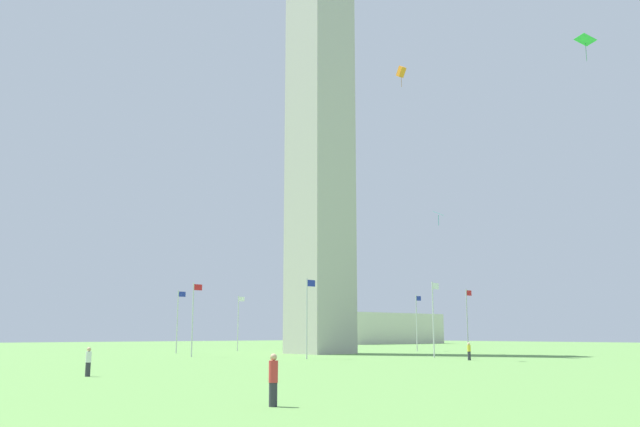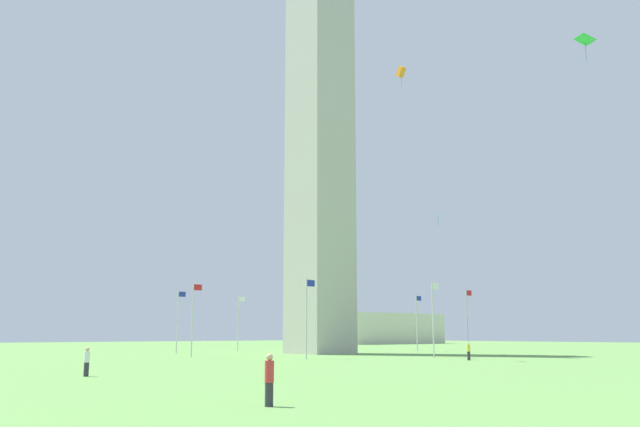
# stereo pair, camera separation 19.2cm
# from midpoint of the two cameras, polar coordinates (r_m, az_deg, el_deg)

# --- Properties ---
(ground_plane) EXTENTS (260.00, 260.00, 0.00)m
(ground_plane) POSITION_cam_midpoint_polar(r_m,az_deg,el_deg) (84.78, -0.07, -11.68)
(ground_plane) COLOR #609347
(obelisk_monument) EXTENTS (6.51, 6.51, 59.23)m
(obelisk_monument) POSITION_cam_midpoint_polar(r_m,az_deg,el_deg) (88.99, -0.06, 7.75)
(obelisk_monument) COLOR #B7B2A8
(obelisk_monument) RESTS_ON ground
(flagpole_n) EXTENTS (1.12, 0.14, 7.79)m
(flagpole_n) POSITION_cam_midpoint_polar(r_m,az_deg,el_deg) (97.48, 8.06, -8.85)
(flagpole_n) COLOR silver
(flagpole_n) RESTS_ON ground
(flagpole_ne) EXTENTS (1.12, 0.14, 7.79)m
(flagpole_ne) POSITION_cam_midpoint_polar(r_m,az_deg,el_deg) (102.70, 0.70, -9.00)
(flagpole_ne) COLOR silver
(flagpole_ne) RESTS_ON ground
(flagpole_e) EXTENTS (1.12, 0.14, 7.79)m
(flagpole_e) POSITION_cam_midpoint_polar(r_m,az_deg,el_deg) (99.06, -6.92, -8.89)
(flagpole_e) COLOR silver
(flagpole_e) RESTS_ON ground
(flagpole_se) EXTENTS (1.12, 0.14, 7.79)m
(flagpole_se) POSITION_cam_midpoint_polar(r_m,az_deg,el_deg) (87.94, -11.90, -8.62)
(flagpole_se) COLOR silver
(flagpole_se) RESTS_ON ground
(flagpole_s) EXTENTS (1.12, 0.14, 7.79)m
(flagpole_s) POSITION_cam_midpoint_polar(r_m,az_deg,el_deg) (74.33, -10.66, -8.44)
(flagpole_s) COLOR silver
(flagpole_s) RESTS_ON ground
(flagpole_sw) EXTENTS (1.12, 0.14, 7.79)m
(flagpole_sw) POSITION_cam_midpoint_polar(r_m,az_deg,el_deg) (66.94, -1.16, -8.46)
(flagpole_sw) COLOR silver
(flagpole_sw) RESTS_ON ground
(flagpole_w) EXTENTS (1.12, 0.14, 7.79)m
(flagpole_w) POSITION_cam_midpoint_polar(r_m,az_deg,el_deg) (72.21, 9.42, -8.44)
(flagpole_w) COLOR silver
(flagpole_w) RESTS_ON ground
(flagpole_nw) EXTENTS (1.12, 0.14, 7.79)m
(flagpole_nw) POSITION_cam_midpoint_polar(r_m,az_deg,el_deg) (85.40, 12.19, -8.57)
(flagpole_nw) COLOR silver
(flagpole_nw) RESTS_ON ground
(person_red_shirt) EXTENTS (0.32, 0.32, 1.78)m
(person_red_shirt) POSITION_cam_midpoint_polar(r_m,az_deg,el_deg) (24.03, -4.18, -13.76)
(person_red_shirt) COLOR #2D2D38
(person_red_shirt) RESTS_ON ground
(person_white_shirt) EXTENTS (0.32, 0.32, 1.66)m
(person_white_shirt) POSITION_cam_midpoint_polar(r_m,az_deg,el_deg) (42.49, -18.98, -11.69)
(person_white_shirt) COLOR #2D2D38
(person_white_shirt) RESTS_ON ground
(person_yellow_shirt) EXTENTS (0.32, 0.32, 1.63)m
(person_yellow_shirt) POSITION_cam_midpoint_polar(r_m,az_deg,el_deg) (65.58, 12.31, -11.23)
(person_yellow_shirt) COLOR #2D2D38
(person_yellow_shirt) RESTS_ON ground
(kite_cyan_diamond) EXTENTS (1.02, 0.97, 1.35)m
(kite_cyan_diamond) POSITION_cam_midpoint_polar(r_m,az_deg,el_deg) (65.77, 9.81, -0.04)
(kite_cyan_diamond) COLOR #33C6D1
(kite_orange_box) EXTENTS (0.86, 1.30, 2.55)m
(kite_orange_box) POSITION_cam_midpoint_polar(r_m,az_deg,el_deg) (81.61, 6.76, 11.72)
(kite_orange_box) COLOR orange
(kite_green_diamond) EXTENTS (1.98, 2.02, 2.45)m
(kite_green_diamond) POSITION_cam_midpoint_polar(r_m,az_deg,el_deg) (71.38, 21.28, 13.38)
(kite_green_diamond) COLOR green
(distant_building) EXTENTS (29.91, 13.29, 7.12)m
(distant_building) POSITION_cam_midpoint_polar(r_m,az_deg,el_deg) (165.87, 5.20, -9.59)
(distant_building) COLOR beige
(distant_building) RESTS_ON ground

